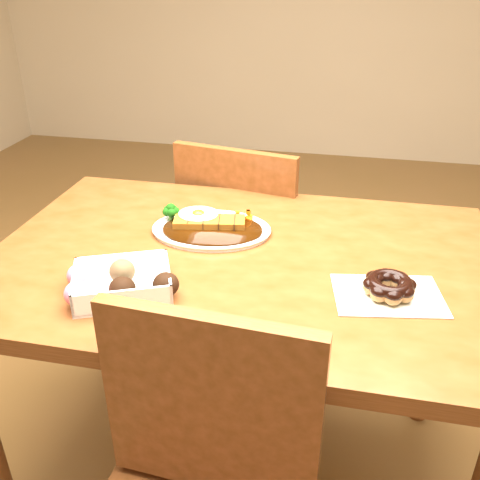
% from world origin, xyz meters
% --- Properties ---
extents(ground, '(6.00, 6.00, 0.00)m').
position_xyz_m(ground, '(0.00, 0.00, 0.00)').
color(ground, brown).
rests_on(ground, ground).
extents(table, '(1.20, 0.80, 0.75)m').
position_xyz_m(table, '(0.00, 0.00, 0.65)').
color(table, '#532D10').
rests_on(table, ground).
extents(chair_far, '(0.49, 0.49, 0.87)m').
position_xyz_m(chair_far, '(-0.09, 0.54, 0.48)').
color(chair_far, '#532D10').
rests_on(chair_far, ground).
extents(katsu_curry_plate, '(0.32, 0.24, 0.06)m').
position_xyz_m(katsu_curry_plate, '(-0.11, 0.10, 0.77)').
color(katsu_curry_plate, white).
rests_on(katsu_curry_plate, table).
extents(donut_box, '(0.24, 0.22, 0.06)m').
position_xyz_m(donut_box, '(-0.22, -0.21, 0.78)').
color(donut_box, white).
rests_on(donut_box, table).
extents(pon_de_ring, '(0.25, 0.19, 0.04)m').
position_xyz_m(pon_de_ring, '(0.34, -0.10, 0.77)').
color(pon_de_ring, silver).
rests_on(pon_de_ring, table).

